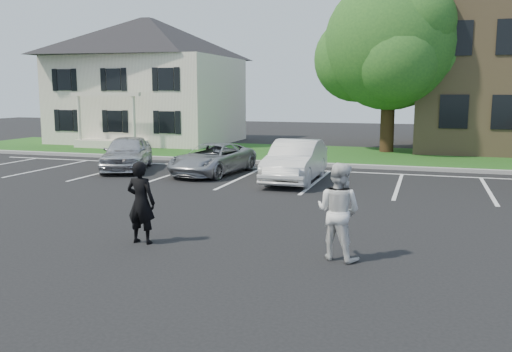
{
  "coord_description": "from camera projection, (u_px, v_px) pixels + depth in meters",
  "views": [
    {
      "loc": [
        3.65,
        -10.52,
        3.13
      ],
      "look_at": [
        0.0,
        1.0,
        1.25
      ],
      "focal_mm": 38.0,
      "sensor_mm": 36.0,
      "label": 1
    }
  ],
  "objects": [
    {
      "name": "man_black_suit",
      "position": [
        141.0,
        202.0,
        11.21
      ],
      "size": [
        0.65,
        0.44,
        1.73
      ],
      "primitive_type": "imported",
      "rotation": [
        0.0,
        0.0,
        3.1
      ],
      "color": "black",
      "rests_on": "ground"
    },
    {
      "name": "stall_lines",
      "position": [
        360.0,
        180.0,
        19.49
      ],
      "size": [
        34.0,
        5.36,
        0.01
      ],
      "color": "silver",
      "rests_on": "ground"
    },
    {
      "name": "house",
      "position": [
        149.0,
        80.0,
        33.58
      ],
      "size": [
        10.3,
        9.22,
        7.6
      ],
      "color": "beige",
      "rests_on": "ground"
    },
    {
      "name": "curb",
      "position": [
        335.0,
        165.0,
        22.77
      ],
      "size": [
        40.0,
        0.3,
        0.15
      ],
      "primitive_type": "cube",
      "color": "gray",
      "rests_on": "ground"
    },
    {
      "name": "car_silver_minivan",
      "position": [
        213.0,
        159.0,
        20.74
      ],
      "size": [
        2.52,
        4.47,
        1.18
      ],
      "primitive_type": "imported",
      "rotation": [
        0.0,
        0.0,
        -0.14
      ],
      "color": "#9E9FA4",
      "rests_on": "ground"
    },
    {
      "name": "ground_plane",
      "position": [
        242.0,
        241.0,
        11.48
      ],
      "size": [
        90.0,
        90.0,
        0.0
      ],
      "primitive_type": "plane",
      "color": "black",
      "rests_on": "ground"
    },
    {
      "name": "tree",
      "position": [
        392.0,
        47.0,
        27.19
      ],
      "size": [
        7.8,
        7.2,
        8.8
      ],
      "color": "black",
      "rests_on": "ground"
    },
    {
      "name": "man_white_shirt",
      "position": [
        338.0,
        211.0,
        10.13
      ],
      "size": [
        1.07,
        0.95,
        1.84
      ],
      "primitive_type": "imported",
      "rotation": [
        0.0,
        0.0,
        2.81
      ],
      "color": "silver",
      "rests_on": "ground"
    },
    {
      "name": "car_silver_west",
      "position": [
        127.0,
        153.0,
        21.84
      ],
      "size": [
        2.97,
        4.41,
        1.39
      ],
      "primitive_type": "imported",
      "rotation": [
        0.0,
        0.0,
        0.36
      ],
      "color": "#BABABF",
      "rests_on": "ground"
    },
    {
      "name": "grass_strip",
      "position": [
        348.0,
        156.0,
        26.54
      ],
      "size": [
        44.0,
        8.0,
        0.08
      ],
      "primitive_type": "cube",
      "color": "#214617",
      "rests_on": "ground"
    },
    {
      "name": "car_white_sedan",
      "position": [
        295.0,
        161.0,
        19.02
      ],
      "size": [
        1.6,
        4.42,
        1.45
      ],
      "primitive_type": "imported",
      "rotation": [
        0.0,
        0.0,
        0.01
      ],
      "color": "silver",
      "rests_on": "ground"
    }
  ]
}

